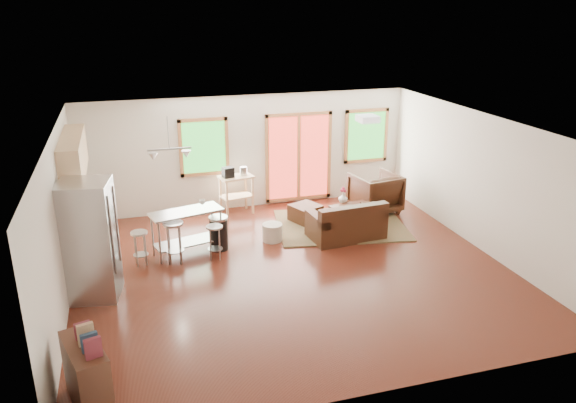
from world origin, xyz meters
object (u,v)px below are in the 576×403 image
object	(u,v)px
rug	(340,225)
loveseat	(347,224)
armchair	(375,191)
island	(187,224)
coffee_table	(357,209)
refrigerator	(90,240)
kitchen_cart	(235,182)
ottoman	(305,213)

from	to	relation	value
rug	loveseat	xyz separation A→B (m)	(-0.14, -0.67, 0.30)
armchair	island	distance (m)	4.48
coffee_table	island	xyz separation A→B (m)	(-3.65, -0.41, 0.22)
rug	armchair	size ratio (longest dim) A/B	2.71
coffee_table	refrigerator	size ratio (longest dim) A/B	0.59
kitchen_cart	refrigerator	bearing A→B (deg)	-134.03
armchair	coffee_table	bearing A→B (deg)	32.79
loveseat	kitchen_cart	size ratio (longest dim) A/B	1.38
kitchen_cart	coffee_table	bearing A→B (deg)	-30.90
island	kitchen_cart	distance (m)	2.24
rug	coffee_table	distance (m)	0.50
island	kitchen_cart	bearing A→B (deg)	54.31
island	ottoman	bearing A→B (deg)	18.73
loveseat	island	size ratio (longest dim) A/B	1.07
loveseat	island	distance (m)	3.18
armchair	island	world-z (taller)	armchair
coffee_table	ottoman	xyz separation A→B (m)	(-1.00, 0.49, -0.18)
rug	coffee_table	world-z (taller)	coffee_table
ottoman	kitchen_cart	distance (m)	1.73
ottoman	rug	bearing A→B (deg)	-34.40
refrigerator	island	size ratio (longest dim) A/B	1.36
armchair	ottoman	xyz separation A→B (m)	(-1.71, -0.14, -0.31)
rug	island	distance (m)	3.38
coffee_table	refrigerator	xyz separation A→B (m)	(-5.29, -1.64, 0.61)
armchair	refrigerator	xyz separation A→B (m)	(-6.00, -2.28, 0.48)
armchair	rug	bearing A→B (deg)	19.82
coffee_table	refrigerator	world-z (taller)	refrigerator
loveseat	coffee_table	bearing A→B (deg)	46.94
armchair	kitchen_cart	bearing A→B (deg)	-23.37
refrigerator	kitchen_cart	distance (m)	4.24
ottoman	refrigerator	distance (m)	4.86
coffee_table	kitchen_cart	size ratio (longest dim) A/B	1.04
refrigerator	island	xyz separation A→B (m)	(1.64, 1.23, -0.39)
loveseat	refrigerator	world-z (taller)	refrigerator
loveseat	ottoman	size ratio (longest dim) A/B	2.70
armchair	ottoman	distance (m)	1.74
refrigerator	ottoman	bearing A→B (deg)	35.97
kitchen_cart	loveseat	bearing A→B (deg)	-47.45
kitchen_cart	ottoman	bearing A→B (deg)	-34.04
coffee_table	kitchen_cart	world-z (taller)	kitchen_cart
loveseat	armchair	xyz separation A→B (m)	(1.19, 1.26, 0.19)
refrigerator	kitchen_cart	bearing A→B (deg)	55.53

